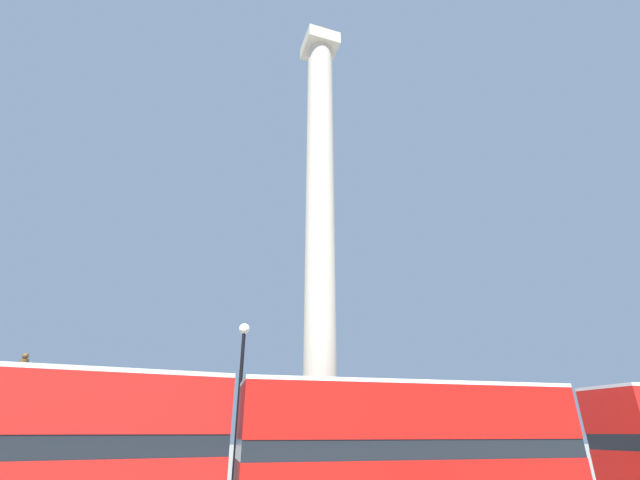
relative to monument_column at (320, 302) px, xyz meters
name	(u,v)px	position (x,y,z in m)	size (l,w,h in m)	color
monument_column	(320,302)	(0.00, 0.00, 0.00)	(5.27, 5.27, 26.85)	#BCB29E
bus_b	(3,451)	(-9.97, -5.14, -6.07)	(10.80, 3.48, 4.37)	red
bus_c	(411,447)	(1.26, -5.30, -6.09)	(11.10, 3.63, 4.34)	#B7140F
street_lamp	(239,403)	(-3.74, -1.51, -4.65)	(0.43, 0.43, 6.84)	black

